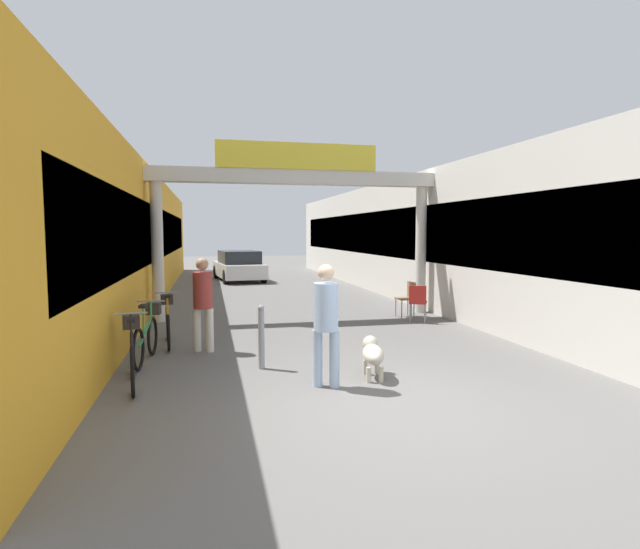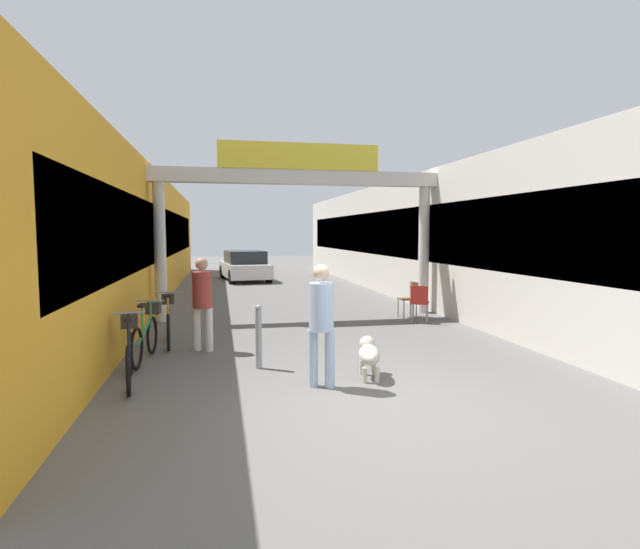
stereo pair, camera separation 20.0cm
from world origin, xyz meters
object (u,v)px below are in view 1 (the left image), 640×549
object	(u,v)px
bicycle_black_nearest	(132,354)
parked_car_white	(239,266)
dog_on_leash	(372,353)
bicycle_green_second	(147,335)
pedestrian_companion	(203,298)
pedestrian_with_dog	(326,317)
cafe_chair_red_nearer	(418,300)
bicycle_orange_third	(168,322)
cafe_chair_wood_farther	(408,296)
bollard_post_metal	(261,336)

from	to	relation	value
bicycle_black_nearest	parked_car_white	size ratio (longest dim) A/B	0.40
dog_on_leash	bicycle_green_second	size ratio (longest dim) A/B	0.48
pedestrian_companion	bicycle_green_second	size ratio (longest dim) A/B	1.00
pedestrian_with_dog	cafe_chair_red_nearer	xyz separation A→B (m)	(3.26, 4.35, -0.44)
bicycle_orange_third	cafe_chair_wood_farther	size ratio (longest dim) A/B	1.90
cafe_chair_red_nearer	cafe_chair_wood_farther	distance (m)	0.81
dog_on_leash	cafe_chair_wood_farther	world-z (taller)	cafe_chair_wood_farther
bicycle_black_nearest	bollard_post_metal	xyz separation A→B (m)	(1.86, 0.40, 0.08)
bicycle_black_nearest	pedestrian_with_dog	bearing A→B (deg)	-15.31
pedestrian_companion	bicycle_orange_third	distance (m)	1.15
cafe_chair_wood_farther	dog_on_leash	bearing A→B (deg)	-117.87
bicycle_black_nearest	bollard_post_metal	bearing A→B (deg)	12.03
pedestrian_with_dog	cafe_chair_red_nearer	distance (m)	5.45
bollard_post_metal	bicycle_orange_third	bearing A→B (deg)	126.43
bicycle_orange_third	parked_car_white	world-z (taller)	parked_car_white
pedestrian_companion	bicycle_green_second	world-z (taller)	pedestrian_companion
bollard_post_metal	parked_car_white	distance (m)	14.67
bollard_post_metal	cafe_chair_wood_farther	size ratio (longest dim) A/B	1.14
pedestrian_with_dog	bicycle_green_second	size ratio (longest dim) A/B	1.01
parked_car_white	pedestrian_companion	bearing A→B (deg)	-96.03
pedestrian_companion	bicycle_black_nearest	world-z (taller)	pedestrian_companion
pedestrian_with_dog	bicycle_black_nearest	size ratio (longest dim) A/B	1.01
cafe_chair_wood_farther	parked_car_white	world-z (taller)	parked_car_white
dog_on_leash	parked_car_white	world-z (taller)	parked_car_white
bollard_post_metal	cafe_chair_red_nearer	xyz separation A→B (m)	(4.04, 3.23, 0.03)
pedestrian_with_dog	bollard_post_metal	distance (m)	1.44
bollard_post_metal	cafe_chair_red_nearer	distance (m)	5.17
cafe_chair_wood_farther	bicycle_black_nearest	bearing A→B (deg)	-143.46
dog_on_leash	bicycle_green_second	distance (m)	3.78
cafe_chair_wood_farther	pedestrian_companion	bearing A→B (deg)	-152.01
bicycle_orange_third	cafe_chair_wood_farther	xyz separation A→B (m)	(5.69, 1.90, 0.10)
bicycle_green_second	cafe_chair_red_nearer	distance (m)	6.29
pedestrian_with_dog	bicycle_orange_third	xyz separation A→B (m)	(-2.35, 3.25, -0.54)
bicycle_black_nearest	parked_car_white	world-z (taller)	parked_car_white
bicycle_orange_third	bollard_post_metal	size ratio (longest dim) A/B	1.67
bicycle_orange_third	cafe_chair_wood_farther	distance (m)	6.00
bicycle_green_second	cafe_chair_wood_farther	xyz separation A→B (m)	(5.92, 3.12, 0.10)
cafe_chair_red_nearer	dog_on_leash	bearing A→B (deg)	-121.56
dog_on_leash	bicycle_green_second	world-z (taller)	bicycle_green_second
bicycle_green_second	cafe_chair_red_nearer	xyz separation A→B (m)	(5.84, 2.32, 0.10)
pedestrian_companion	cafe_chair_wood_farther	world-z (taller)	pedestrian_companion
pedestrian_with_dog	bollard_post_metal	world-z (taller)	pedestrian_with_dog
cafe_chair_red_nearer	parked_car_white	xyz separation A→B (m)	(-3.53, 11.43, 0.10)
pedestrian_with_dog	cafe_chair_wood_farther	xyz separation A→B (m)	(3.34, 5.15, -0.44)
pedestrian_with_dog	cafe_chair_red_nearer	size ratio (longest dim) A/B	1.91
pedestrian_with_dog	pedestrian_companion	world-z (taller)	pedestrian_with_dog
bicycle_black_nearest	bicycle_orange_third	bearing A→B (deg)	83.49
bicycle_orange_third	cafe_chair_red_nearer	world-z (taller)	bicycle_orange_third
bollard_post_metal	cafe_chair_wood_farther	world-z (taller)	bollard_post_metal
bicycle_green_second	cafe_chair_wood_farther	distance (m)	6.70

